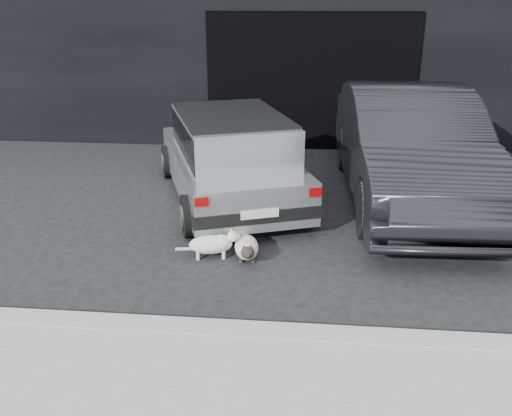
# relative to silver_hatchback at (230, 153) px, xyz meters

# --- Properties ---
(ground) EXTENTS (80.00, 80.00, 0.00)m
(ground) POSITION_rel_silver_hatchback_xyz_m (0.15, -0.94, -0.72)
(ground) COLOR black
(ground) RESTS_ON ground
(building_facade) EXTENTS (34.00, 4.00, 5.00)m
(building_facade) POSITION_rel_silver_hatchback_xyz_m (1.15, 5.06, 1.78)
(building_facade) COLOR black
(building_facade) RESTS_ON ground
(garage_opening) EXTENTS (4.00, 0.10, 2.60)m
(garage_opening) POSITION_rel_silver_hatchback_xyz_m (1.15, 3.05, 0.58)
(garage_opening) COLOR black
(garage_opening) RESTS_ON ground
(curb) EXTENTS (18.00, 0.25, 0.12)m
(curb) POSITION_rel_silver_hatchback_xyz_m (1.15, -3.54, -0.66)
(curb) COLOR #989792
(curb) RESTS_ON ground
(silver_hatchback) EXTENTS (2.72, 3.89, 1.31)m
(silver_hatchback) POSITION_rel_silver_hatchback_xyz_m (0.00, 0.00, 0.00)
(silver_hatchback) COLOR #ADB0B2
(silver_hatchback) RESTS_ON ground
(second_car) EXTENTS (1.91, 5.02, 1.64)m
(second_car) POSITION_rel_silver_hatchback_xyz_m (2.59, 0.25, 0.10)
(second_car) COLOR black
(second_car) RESTS_ON ground
(cat_siamese) EXTENTS (0.36, 0.81, 0.28)m
(cat_siamese) POSITION_rel_silver_hatchback_xyz_m (0.46, -1.94, -0.59)
(cat_siamese) COLOR beige
(cat_siamese) RESTS_ON ground
(cat_white) EXTENTS (0.73, 0.33, 0.35)m
(cat_white) POSITION_rel_silver_hatchback_xyz_m (0.07, -1.95, -0.55)
(cat_white) COLOR silver
(cat_white) RESTS_ON ground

